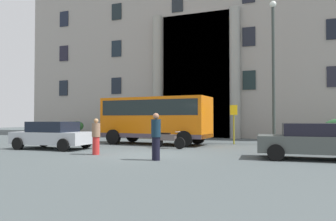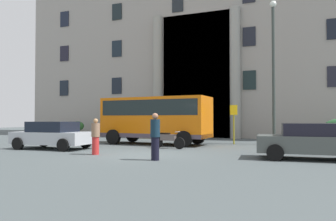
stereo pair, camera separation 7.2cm
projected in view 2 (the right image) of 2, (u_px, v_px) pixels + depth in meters
name	position (u px, v px, depth m)	size (l,w,h in m)	color
ground_plane	(142.00, 157.00, 13.39)	(80.00, 64.00, 0.12)	#475051
office_building_facade	(223.00, 26.00, 29.95)	(36.99, 9.66, 20.69)	gray
orange_minibus	(156.00, 117.00, 19.19)	(6.68, 2.86, 2.83)	orange
bus_stop_sign	(234.00, 120.00, 19.17)	(0.44, 0.08, 2.39)	#999216
hedge_planter_west	(144.00, 128.00, 24.80)	(2.14, 0.72, 1.67)	gray
hedge_planter_east	(77.00, 129.00, 27.69)	(1.41, 0.79, 1.33)	gray
parked_hatchback_near	(53.00, 135.00, 16.24)	(4.05, 2.22, 1.41)	#AEB3BA
parked_sedan_second	(313.00, 141.00, 12.01)	(4.21, 2.13, 1.39)	#464B48
motorcycle_far_end	(68.00, 137.00, 18.46)	(1.92, 0.58, 0.89)	black
scooter_by_planter	(167.00, 140.00, 16.46)	(1.90, 0.55, 0.89)	black
motorcycle_near_kerb	(325.00, 144.00, 13.77)	(2.09, 0.55, 0.89)	black
pedestrian_man_red_shirt	(96.00, 137.00, 13.69)	(0.36, 0.36, 1.57)	red
pedestrian_woman_with_bag	(155.00, 136.00, 11.83)	(0.36, 0.36, 1.77)	black
lamppost_plaza_centre	(273.00, 62.00, 19.02)	(0.40, 0.40, 8.70)	#333C38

